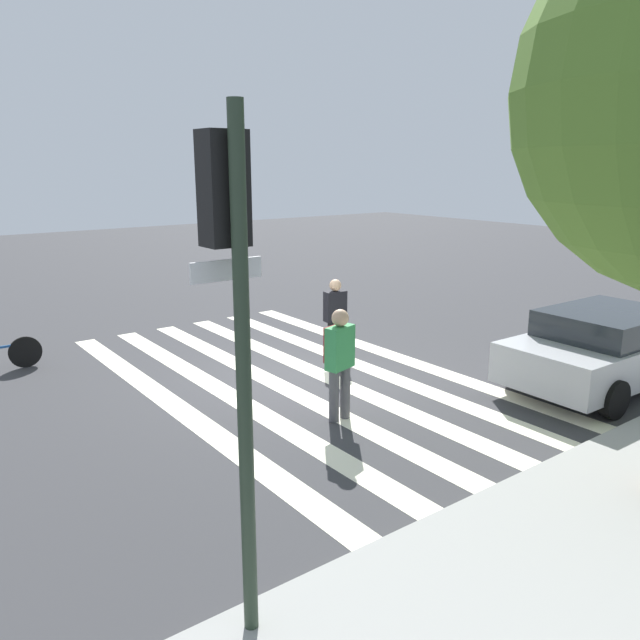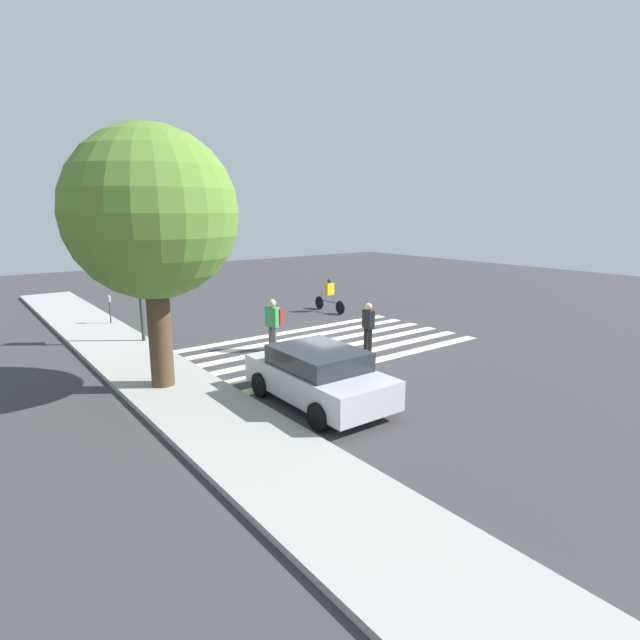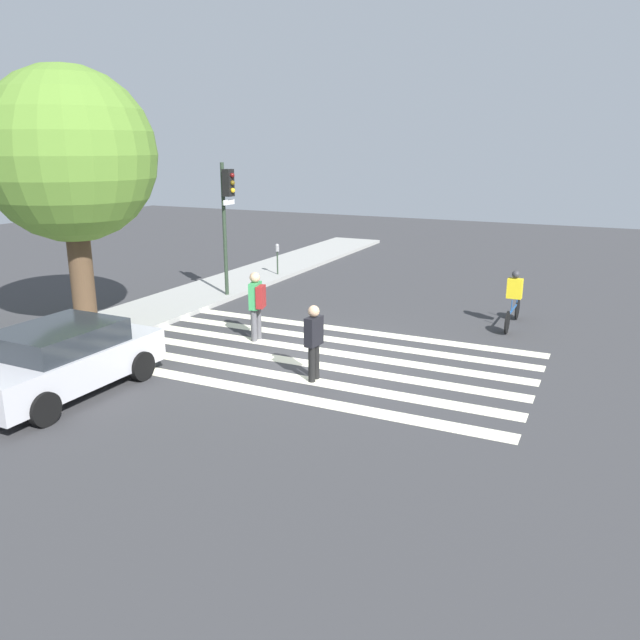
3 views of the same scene
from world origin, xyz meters
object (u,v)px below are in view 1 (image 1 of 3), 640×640
at_px(pedestrian_adult_tall_backpack, 335,314).
at_px(traffic_light, 232,283).
at_px(pedestrian_adult_blue_shirt, 339,355).
at_px(car_parked_silver_sedan, 606,347).

bearing_deg(pedestrian_adult_tall_backpack, traffic_light, -127.36).
xyz_separation_m(pedestrian_adult_tall_backpack, pedestrian_adult_blue_shirt, (1.95, 2.57, 0.11)).
relative_size(pedestrian_adult_blue_shirt, car_parked_silver_sedan, 0.44).
relative_size(traffic_light, car_parked_silver_sedan, 1.06).
distance_m(traffic_light, pedestrian_adult_tall_backpack, 8.23).
bearing_deg(traffic_light, pedestrian_adult_blue_shirt, -138.39).
relative_size(pedestrian_adult_tall_backpack, car_parked_silver_sedan, 0.40).
xyz_separation_m(traffic_light, pedestrian_adult_tall_backpack, (-5.51, -5.73, -2.13)).
bearing_deg(traffic_light, car_parked_silver_sedan, -170.17).
distance_m(pedestrian_adult_tall_backpack, car_parked_silver_sedan, 5.14).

